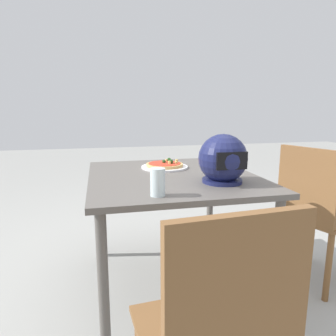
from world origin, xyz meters
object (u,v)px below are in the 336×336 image
at_px(pizza, 165,164).
at_px(drinking_glass, 158,182).
at_px(chair_side, 313,209).
at_px(dining_table, 172,187).
at_px(motorcycle_helmet, 223,160).

xyz_separation_m(pizza, drinking_glass, (0.17, 0.65, 0.04)).
relative_size(pizza, chair_side, 0.28).
distance_m(pizza, drinking_glass, 0.67).
distance_m(dining_table, chair_side, 0.90).
xyz_separation_m(dining_table, pizza, (-0.00, -0.22, 0.10)).
relative_size(dining_table, motorcycle_helmet, 4.12).
relative_size(pizza, drinking_glass, 1.90).
height_order(drinking_glass, chair_side, chair_side).
height_order(motorcycle_helmet, drinking_glass, motorcycle_helmet).
distance_m(dining_table, drinking_glass, 0.48).
distance_m(pizza, chair_side, 0.99).
relative_size(dining_table, drinking_glass, 8.36).
bearing_deg(chair_side, motorcycle_helmet, 4.84).
bearing_deg(dining_table, pizza, -90.36).
height_order(motorcycle_helmet, chair_side, motorcycle_helmet).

